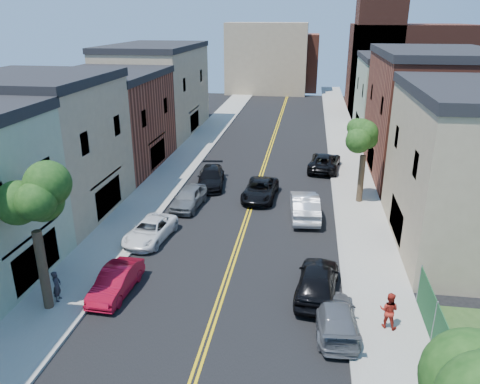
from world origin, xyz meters
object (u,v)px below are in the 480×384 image
at_px(white_pickup, 150,231).
at_px(grey_car_right, 336,317).
at_px(grey_car_left, 189,198).
at_px(black_car_right, 317,281).
at_px(pedestrian_left, 57,286).
at_px(silver_car_right, 305,205).
at_px(black_suv_lane, 260,190).
at_px(red_sedan, 116,281).
at_px(black_car_left, 211,177).
at_px(dark_car_right_far, 325,162).
at_px(pedestrian_right, 389,310).

distance_m(white_pickup, grey_car_right, 13.21).
bearing_deg(grey_car_left, white_pickup, -95.86).
height_order(grey_car_left, black_car_right, black_car_right).
xyz_separation_m(grey_car_left, pedestrian_left, (-3.27, -12.71, 0.18)).
xyz_separation_m(grey_car_left, grey_car_right, (9.94, -12.84, -0.10)).
height_order(grey_car_left, silver_car_right, silver_car_right).
bearing_deg(black_car_right, black_suv_lane, -65.68).
relative_size(red_sedan, pedestrian_left, 2.62).
distance_m(grey_car_left, pedestrian_left, 13.12).
relative_size(grey_car_left, black_car_left, 0.87).
bearing_deg(grey_car_right, white_pickup, -37.13).
height_order(grey_car_right, black_car_right, black_car_right).
height_order(red_sedan, grey_car_left, grey_car_left).
distance_m(black_car_left, pedestrian_left, 17.83).
relative_size(dark_car_right_far, pedestrian_right, 3.21).
bearing_deg(black_suv_lane, grey_car_right, -68.49).
relative_size(red_sedan, silver_car_right, 0.78).
relative_size(red_sedan, grey_car_left, 0.92).
xyz_separation_m(black_car_left, silver_car_right, (7.71, -5.23, 0.12)).
height_order(white_pickup, silver_car_right, silver_car_right).
height_order(grey_car_left, pedestrian_left, pedestrian_left).
bearing_deg(red_sedan, silver_car_right, 52.78).
distance_m(grey_car_left, black_suv_lane, 5.54).
bearing_deg(white_pickup, silver_car_right, 34.81).
height_order(silver_car_right, dark_car_right_far, silver_car_right).
xyz_separation_m(black_car_left, pedestrian_left, (-3.92, -17.40, 0.19)).
bearing_deg(red_sedan, dark_car_right_far, 66.49).
bearing_deg(pedestrian_right, pedestrian_left, 20.37).
relative_size(silver_car_right, pedestrian_left, 3.34).
distance_m(black_suv_lane, pedestrian_right, 16.68).
bearing_deg(white_pickup, red_sedan, -80.64).
distance_m(black_car_left, black_car_right, 17.16).
bearing_deg(black_car_right, pedestrian_left, 17.35).
bearing_deg(black_car_right, dark_car_right_far, -86.22).
xyz_separation_m(silver_car_right, dark_car_right_far, (1.59, 10.91, -0.10)).
bearing_deg(red_sedan, grey_car_right, -4.44).
xyz_separation_m(red_sedan, white_pickup, (-0.25, 5.98, -0.04)).
relative_size(red_sedan, pedestrian_right, 2.39).
xyz_separation_m(black_car_right, pedestrian_right, (3.08, -2.29, 0.17)).
bearing_deg(grey_car_right, pedestrian_left, -4.07).
bearing_deg(black_car_left, pedestrian_left, -110.34).
bearing_deg(pedestrian_left, white_pickup, -25.61).
distance_m(white_pickup, dark_car_right_far, 19.33).
relative_size(silver_car_right, pedestrian_right, 3.05).
bearing_deg(white_pickup, dark_car_right_far, 62.24).
xyz_separation_m(grey_car_right, silver_car_right, (-1.59, 12.30, 0.21)).
xyz_separation_m(dark_car_right_far, pedestrian_right, (2.29, -22.88, 0.24)).
distance_m(black_car_left, dark_car_right_far, 10.90).
bearing_deg(black_car_right, red_sedan, 13.39).
relative_size(white_pickup, pedestrian_left, 2.93).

